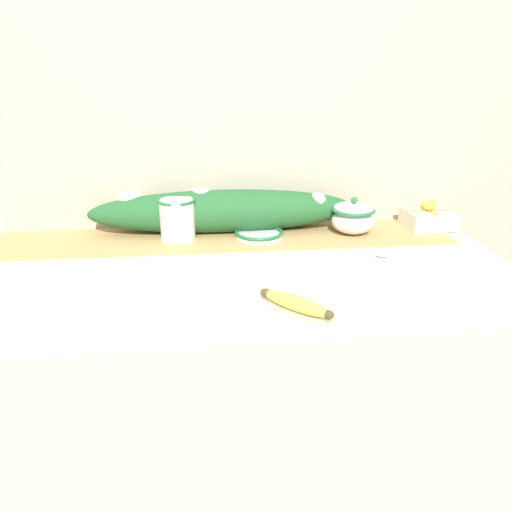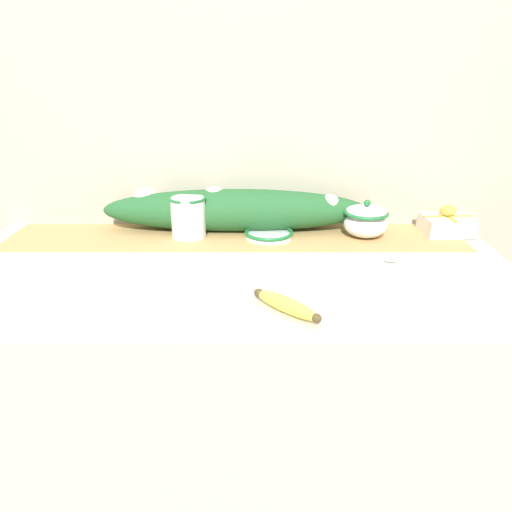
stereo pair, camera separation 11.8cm
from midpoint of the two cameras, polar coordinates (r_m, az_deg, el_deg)
name	(u,v)px [view 1 (the left image)]	position (r m, az deg, el deg)	size (l,w,h in m)	color
countertop	(233,422)	(1.49, -5.09, -18.43)	(1.43, 0.72, 0.94)	beige
back_wall	(220,139)	(1.54, -6.34, 13.09)	(2.23, 0.04, 2.40)	#B7AD99
table_runner	(225,238)	(1.45, -5.91, 2.04)	(1.31, 0.24, 0.00)	tan
cream_pitcher	(177,218)	(1.44, -11.31, 4.27)	(0.10, 0.12, 0.12)	white
sugar_bowl	(353,217)	(1.49, 8.81, 4.36)	(0.13, 0.13, 0.11)	white
small_dish	(259,234)	(1.44, -1.98, 2.51)	(0.14, 0.14, 0.02)	white
banana	(296,303)	(1.02, 1.26, -5.49)	(0.14, 0.14, 0.03)	#DBCC4C
spoon	(376,255)	(1.34, 11.11, 0.11)	(0.16, 0.07, 0.01)	silver
gift_box	(428,218)	(1.60, 17.10, 4.13)	(0.14, 0.12, 0.09)	silver
poinsettia_garland	(222,210)	(1.49, -6.18, 5.21)	(0.79, 0.14, 0.13)	#235B2D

